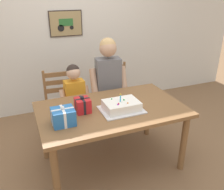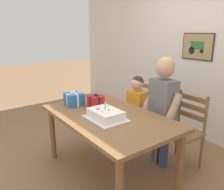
% 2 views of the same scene
% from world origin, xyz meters
% --- Properties ---
extents(ground_plane, '(20.00, 20.00, 0.00)m').
position_xyz_m(ground_plane, '(0.00, 0.00, 0.00)').
color(ground_plane, '#846042').
extents(back_wall, '(6.40, 0.11, 2.60)m').
position_xyz_m(back_wall, '(-0.00, 1.73, 1.30)').
color(back_wall, silver).
rests_on(back_wall, ground).
extents(dining_table, '(1.56, 0.95, 0.73)m').
position_xyz_m(dining_table, '(0.00, 0.00, 0.64)').
color(dining_table, brown).
rests_on(dining_table, ground).
extents(birthday_cake, '(0.44, 0.34, 0.19)m').
position_xyz_m(birthday_cake, '(0.08, -0.09, 0.78)').
color(birthday_cake, silver).
rests_on(birthday_cake, dining_table).
extents(gift_box_red_large, '(0.15, 0.17, 0.18)m').
position_xyz_m(gift_box_red_large, '(-0.31, 0.03, 0.81)').
color(gift_box_red_large, red).
rests_on(gift_box_red_large, dining_table).
extents(gift_box_beside_cake, '(0.21, 0.20, 0.19)m').
position_xyz_m(gift_box_beside_cake, '(-0.54, -0.14, 0.81)').
color(gift_box_beside_cake, '#286BB7').
rests_on(gift_box_beside_cake, dining_table).
extents(chair_left, '(0.45, 0.45, 0.92)m').
position_xyz_m(chair_left, '(-0.39, 0.82, 0.47)').
color(chair_left, brown).
rests_on(chair_left, ground).
extents(chair_right, '(0.44, 0.44, 0.92)m').
position_xyz_m(chair_right, '(0.40, 0.82, 0.47)').
color(chair_right, brown).
rests_on(chair_right, ground).
extents(child_older, '(0.51, 0.30, 1.35)m').
position_xyz_m(child_older, '(0.21, 0.64, 0.82)').
color(child_older, '#38426B').
rests_on(child_older, ground).
extents(child_younger, '(0.39, 0.22, 1.06)m').
position_xyz_m(child_younger, '(-0.25, 0.64, 0.64)').
color(child_younger, '#38426B').
rests_on(child_younger, ground).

